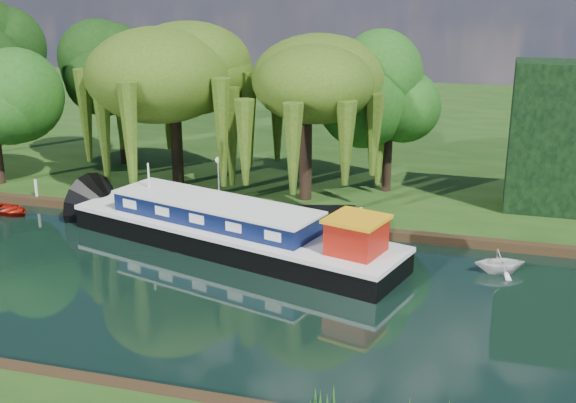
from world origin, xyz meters
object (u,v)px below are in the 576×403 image
(dutch_barge, at_px, (234,231))
(red_dinghy, at_px, (9,213))
(white_cruiser, at_px, (499,272))
(narrowboat, at_px, (282,226))

(dutch_barge, bearing_deg, red_dinghy, -170.24)
(red_dinghy, bearing_deg, dutch_barge, -78.83)
(white_cruiser, bearing_deg, red_dinghy, 69.20)
(dutch_barge, xyz_separation_m, red_dinghy, (-13.92, 1.63, -0.91))
(dutch_barge, relative_size, red_dinghy, 6.13)
(dutch_barge, height_order, narrowboat, dutch_barge)
(dutch_barge, xyz_separation_m, narrowboat, (1.73, 2.31, -0.36))
(red_dinghy, bearing_deg, narrowboat, -69.65)
(red_dinghy, bearing_deg, white_cruiser, -74.57)
(dutch_barge, bearing_deg, white_cruiser, 18.83)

